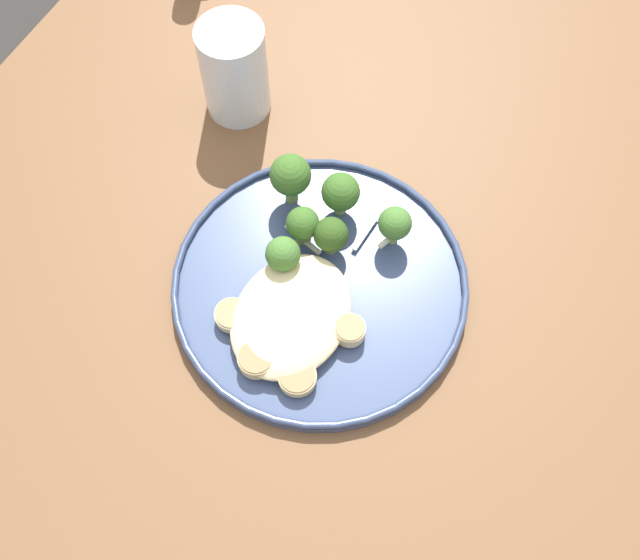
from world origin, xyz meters
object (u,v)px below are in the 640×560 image
Objects in this scene: seared_scallop_right_edge at (313,319)px; broccoli_floret_split_head at (341,193)px; dinner_plate at (320,285)px; broccoli_floret_rear_charred at (291,176)px; broccoli_floret_right_tilted at (331,235)px; seared_scallop_center_golden at (256,359)px; broccoli_floret_small_sprig at (283,255)px; broccoli_floret_near_rim at (303,225)px; seared_scallop_tiny_bay at (232,315)px; seared_scallop_large_seared at (350,331)px; seared_scallop_left_edge at (297,377)px; water_glass at (235,75)px; seared_scallop_on_noodles at (290,321)px; broccoli_floret_center_pile at (393,223)px.

broccoli_floret_split_head is at bearing 15.57° from seared_scallop_right_edge.
dinner_plate is 4.51× the size of broccoli_floret_rear_charred.
broccoli_floret_right_tilted is at bearing 15.76° from seared_scallop_right_edge.
dinner_plate is 0.10m from seared_scallop_center_golden.
seared_scallop_right_edge is 0.07m from broccoli_floret_small_sprig.
seared_scallop_right_edge is 0.69× the size of broccoli_floret_right_tilted.
broccoli_floret_near_rim is at bearing -0.94° from broccoli_floret_small_sprig.
dinner_plate is at bearing -38.37° from seared_scallop_tiny_bay.
seared_scallop_large_seared is 0.04m from seared_scallop_right_edge.
seared_scallop_tiny_bay is 1.12× the size of seared_scallop_large_seared.
seared_scallop_left_edge is 0.34m from water_glass.
broccoli_floret_rear_charred is at bearing 42.09° from broccoli_floret_near_rim.
broccoli_floret_small_sprig reaches higher than seared_scallop_right_edge.
broccoli_floret_small_sprig is at bearing 69.43° from seared_scallop_large_seared.
broccoli_floret_small_sprig is 0.89× the size of broccoli_floret_split_head.
broccoli_floret_right_tilted is 0.21m from water_glass.
seared_scallop_on_noodles is 0.67× the size of broccoli_floret_near_rim.
broccoli_floret_split_head reaches higher than seared_scallop_on_noodles.
seared_scallop_on_noodles is (-0.05, 0.00, 0.01)m from dinner_plate.
broccoli_floret_rear_charred is (0.04, 0.03, 0.01)m from broccoli_floret_near_rim.
seared_scallop_right_edge is at bearing -143.26° from broccoli_floret_rear_charred.
broccoli_floret_rear_charred is at bearing 5.98° from seared_scallop_tiny_bay.
seared_scallop_left_edge is 0.12m from broccoli_floret_small_sprig.
seared_scallop_large_seared is at bearing -149.25° from broccoli_floret_split_head.
broccoli_floret_near_rim is at bearing -9.33° from seared_scallop_tiny_bay.
dinner_plate is 8.33× the size of seared_scallop_center_golden.
broccoli_floret_center_pile reaches higher than broccoli_floret_small_sprig.
seared_scallop_large_seared is at bearing -110.57° from broccoli_floret_small_sprig.
broccoli_floret_right_tilted is 0.85× the size of broccoli_floret_split_head.
broccoli_floret_split_head is at bearing 15.07° from seared_scallop_left_edge.
broccoli_floret_near_rim is (0.07, 0.09, 0.02)m from seared_scallop_large_seared.
broccoli_floret_near_rim is 0.19m from water_glass.
seared_scallop_tiny_bay is (0.03, 0.04, -0.00)m from seared_scallop_center_golden.
broccoli_floret_rear_charred is (0.11, 0.12, 0.03)m from seared_scallop_large_seared.
broccoli_floret_split_head is 0.84× the size of broccoli_floret_rear_charred.
broccoli_floret_right_tilted reaches higher than seared_scallop_center_golden.
broccoli_floret_near_rim is at bearing 20.83° from seared_scallop_on_noodles.
seared_scallop_center_golden is 0.14m from broccoli_floret_near_rim.
seared_scallop_on_noodles is at bearing -177.10° from broccoli_floret_right_tilted.
seared_scallop_right_edge reaches higher than seared_scallop_left_edge.
seared_scallop_on_noodles is 1.08× the size of seared_scallop_large_seared.
seared_scallop_tiny_bay is at bearing 170.67° from broccoli_floret_near_rim.
water_glass is at bearing 65.17° from broccoli_floret_split_head.
seared_scallop_large_seared is 0.61× the size of broccoli_floret_small_sprig.
seared_scallop_on_noodles is 0.15m from broccoli_floret_rear_charred.
seared_scallop_tiny_bay is (-0.07, 0.06, 0.01)m from dinner_plate.
water_glass is at bearing 44.90° from seared_scallop_right_edge.
broccoli_floret_right_tilted is at bearing -118.37° from broccoli_floret_rear_charred.
dinner_plate is 9.79× the size of seared_scallop_large_seared.
broccoli_floret_right_tilted is (0.14, -0.00, 0.02)m from seared_scallop_center_golden.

